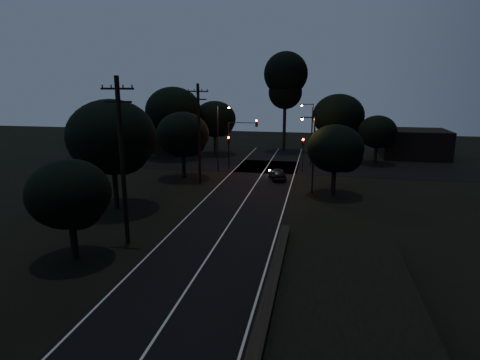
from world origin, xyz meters
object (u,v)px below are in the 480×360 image
at_px(signal_mast, 242,135).
at_px(utility_pole_far, 199,132).
at_px(tall_pine, 286,80).
at_px(streetlight_b, 310,130).
at_px(streetlight_a, 219,134).
at_px(car, 277,174).
at_px(utility_pole_mid, 122,159).
at_px(signal_right, 303,149).
at_px(signal_left, 229,146).
at_px(streetlight_c, 312,150).

bearing_deg(signal_mast, utility_pole_far, -111.11).
bearing_deg(tall_pine, streetlight_b, -68.62).
height_order(streetlight_a, car, streetlight_a).
relative_size(utility_pole_mid, signal_right, 2.68).
height_order(utility_pole_far, signal_mast, utility_pole_far).
distance_m(utility_pole_mid, signal_left, 25.19).
height_order(utility_pole_mid, signal_right, utility_pole_mid).
relative_size(signal_left, signal_mast, 0.66).
relative_size(tall_pine, signal_left, 3.72).
height_order(signal_left, signal_right, same).
xyz_separation_m(tall_pine, streetlight_a, (-6.31, -17.00, -6.37)).
bearing_deg(streetlight_b, utility_pole_far, -133.30).
bearing_deg(car, streetlight_a, -36.61).
xyz_separation_m(signal_right, signal_mast, (-7.51, 0.00, 1.50)).
bearing_deg(tall_pine, signal_right, -76.51).
xyz_separation_m(streetlight_a, streetlight_b, (10.61, 6.00, 0.00)).
bearing_deg(signal_left, streetlight_a, -109.59).
bearing_deg(streetlight_b, signal_mast, -154.01).
bearing_deg(signal_right, utility_pole_mid, -112.99).
bearing_deg(utility_pole_mid, car, 68.28).
xyz_separation_m(utility_pole_mid, signal_left, (1.40, 24.99, -2.90)).
relative_size(signal_left, streetlight_c, 0.55).
height_order(utility_pole_mid, streetlight_b, utility_pole_mid).
relative_size(tall_pine, streetlight_c, 2.03).
relative_size(utility_pole_far, tall_pine, 0.69).
height_order(tall_pine, signal_right, tall_pine).
bearing_deg(car, utility_pole_mid, 52.20).
distance_m(utility_pole_far, signal_mast, 8.64).
distance_m(tall_pine, signal_right, 17.46).
distance_m(signal_mast, streetlight_b, 9.15).
distance_m(utility_pole_far, signal_left, 8.53).
bearing_deg(signal_left, tall_pine, 69.54).
bearing_deg(streetlight_c, signal_right, 97.02).
distance_m(tall_pine, streetlight_c, 26.32).
bearing_deg(signal_right, streetlight_b, 80.00).
xyz_separation_m(streetlight_a, streetlight_c, (11.14, -8.00, -0.29)).
xyz_separation_m(utility_pole_far, car, (8.06, 3.24, -4.83)).
bearing_deg(signal_left, signal_right, 0.00).
bearing_deg(streetlight_c, car, 125.71).
bearing_deg(utility_pole_far, signal_right, 37.00).
xyz_separation_m(signal_right, streetlight_b, (0.71, 4.01, 1.80)).
xyz_separation_m(signal_mast, streetlight_c, (8.74, -9.99, 0.01)).
xyz_separation_m(tall_pine, signal_right, (3.60, -15.01, -8.17)).
height_order(tall_pine, signal_mast, tall_pine).
bearing_deg(utility_pole_mid, streetlight_c, 51.74).
distance_m(streetlight_a, streetlight_c, 13.72).
distance_m(utility_pole_far, streetlight_a, 6.10).
height_order(utility_pole_mid, car, utility_pole_mid).
bearing_deg(car, streetlight_b, -126.39).
xyz_separation_m(tall_pine, signal_left, (-5.60, -15.01, -8.17)).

